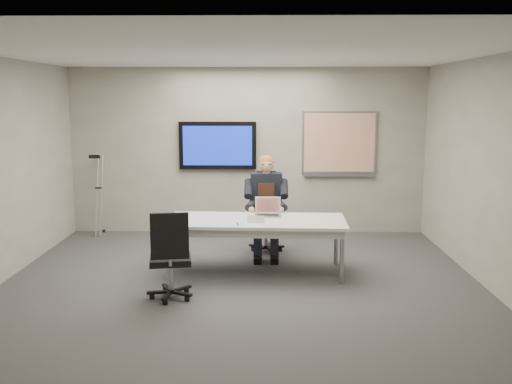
{
  "coord_description": "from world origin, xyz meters",
  "views": [
    {
      "loc": [
        0.29,
        -6.64,
        2.3
      ],
      "look_at": [
        0.18,
        0.81,
        1.06
      ],
      "focal_mm": 40.0,
      "sensor_mm": 36.0,
      "label": 1
    }
  ],
  "objects_px": {
    "office_chair_near": "(171,272)",
    "seated_person": "(266,217)",
    "conference_table": "(256,226)",
    "office_chair_far": "(265,230)",
    "laptop": "(268,211)"
  },
  "relations": [
    {
      "from": "office_chair_far",
      "to": "conference_table",
      "type": "bearing_deg",
      "value": -107.25
    },
    {
      "from": "office_chair_near",
      "to": "seated_person",
      "type": "relative_size",
      "value": 0.72
    },
    {
      "from": "laptop",
      "to": "office_chair_near",
      "type": "bearing_deg",
      "value": -129.59
    },
    {
      "from": "seated_person",
      "to": "laptop",
      "type": "bearing_deg",
      "value": -90.81
    },
    {
      "from": "conference_table",
      "to": "laptop",
      "type": "xyz_separation_m",
      "value": [
        0.16,
        0.26,
        0.14
      ]
    },
    {
      "from": "office_chair_far",
      "to": "seated_person",
      "type": "xyz_separation_m",
      "value": [
        0.01,
        -0.26,
        0.26
      ]
    },
    {
      "from": "seated_person",
      "to": "laptop",
      "type": "xyz_separation_m",
      "value": [
        0.02,
        -0.53,
        0.19
      ]
    },
    {
      "from": "office_chair_far",
      "to": "office_chair_near",
      "type": "height_order",
      "value": "office_chair_near"
    },
    {
      "from": "office_chair_near",
      "to": "laptop",
      "type": "xyz_separation_m",
      "value": [
        1.12,
        1.31,
        0.45
      ]
    },
    {
      "from": "office_chair_near",
      "to": "seated_person",
      "type": "height_order",
      "value": "seated_person"
    },
    {
      "from": "conference_table",
      "to": "office_chair_far",
      "type": "relative_size",
      "value": 2.26
    },
    {
      "from": "conference_table",
      "to": "laptop",
      "type": "distance_m",
      "value": 0.34
    },
    {
      "from": "office_chair_near",
      "to": "laptop",
      "type": "distance_m",
      "value": 1.78
    },
    {
      "from": "office_chair_near",
      "to": "laptop",
      "type": "relative_size",
      "value": 3.01
    },
    {
      "from": "office_chair_far",
      "to": "seated_person",
      "type": "height_order",
      "value": "seated_person"
    }
  ]
}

